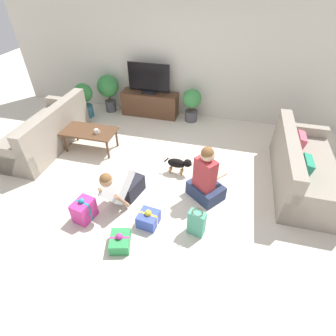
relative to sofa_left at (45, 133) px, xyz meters
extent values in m
plane|color=beige|center=(2.39, -0.54, -0.30)|extent=(16.00, 16.00, 0.00)
cube|color=beige|center=(2.39, 2.09, 1.00)|extent=(8.40, 0.06, 2.60)
cube|color=gray|center=(-0.06, 0.00, -0.08)|extent=(0.91, 2.04, 0.43)
cube|color=gray|center=(0.30, 0.00, 0.34)|extent=(0.20, 2.04, 0.42)
cube|color=gray|center=(-0.06, 0.94, 0.01)|extent=(0.91, 0.16, 0.61)
cube|color=gray|center=(-0.06, -0.94, 0.01)|extent=(0.91, 0.16, 0.61)
cube|color=#EACC4C|center=(0.10, 0.35, 0.28)|extent=(0.18, 0.34, 0.32)
cube|color=#9E4293|center=(0.10, -0.35, 0.28)|extent=(0.18, 0.34, 0.32)
cube|color=gray|center=(4.84, 0.05, -0.08)|extent=(0.91, 2.04, 0.43)
cube|color=gray|center=(4.48, 0.05, 0.34)|extent=(0.20, 2.04, 0.42)
cube|color=gray|center=(4.84, -0.89, 0.01)|extent=(0.91, 0.16, 0.61)
cube|color=gray|center=(4.84, 0.99, 0.01)|extent=(0.91, 0.16, 0.61)
cube|color=#288E6B|center=(4.69, -0.29, 0.28)|extent=(0.18, 0.34, 0.32)
cube|color=#E5566B|center=(4.69, 0.40, 0.28)|extent=(0.18, 0.34, 0.32)
cube|color=brown|center=(0.91, 0.12, 0.11)|extent=(1.02, 0.55, 0.03)
cylinder|color=brown|center=(0.46, -0.09, -0.10)|extent=(0.04, 0.04, 0.39)
cylinder|color=brown|center=(1.37, -0.09, -0.10)|extent=(0.04, 0.04, 0.39)
cylinder|color=brown|center=(0.46, 0.34, -0.10)|extent=(0.04, 0.04, 0.39)
cylinder|color=brown|center=(1.37, 0.34, -0.10)|extent=(0.04, 0.04, 0.39)
cube|color=brown|center=(1.61, 1.82, -0.02)|extent=(1.33, 0.40, 0.56)
cube|color=black|center=(1.61, 1.82, 0.28)|extent=(0.34, 0.20, 0.05)
cube|color=black|center=(1.61, 1.82, 0.62)|extent=(0.96, 0.03, 0.63)
cylinder|color=#4C4C51|center=(0.59, 1.77, -0.16)|extent=(0.25, 0.25, 0.27)
cylinder|color=brown|center=(0.59, 1.77, 0.05)|extent=(0.05, 0.05, 0.15)
sphere|color=#337F3D|center=(0.59, 1.77, 0.34)|extent=(0.51, 0.51, 0.51)
cylinder|color=#4C4C51|center=(2.62, 1.77, -0.17)|extent=(0.29, 0.29, 0.25)
cylinder|color=brown|center=(2.62, 1.77, 0.01)|extent=(0.05, 0.05, 0.13)
sphere|color=#3D8E47|center=(2.62, 1.77, 0.25)|extent=(0.42, 0.42, 0.42)
cylinder|color=#336B84|center=(0.14, 1.37, -0.16)|extent=(0.31, 0.31, 0.27)
cylinder|color=brown|center=(0.14, 1.37, 0.04)|extent=(0.06, 0.06, 0.13)
sphere|color=#337F3D|center=(0.14, 1.37, 0.29)|extent=(0.43, 0.43, 0.43)
cube|color=#23232D|center=(2.12, -0.90, -0.16)|extent=(0.39, 0.50, 0.28)
cube|color=white|center=(2.05, -1.19, 0.15)|extent=(0.44, 0.59, 0.48)
sphere|color=tan|center=(2.00, -1.38, 0.37)|extent=(0.18, 0.18, 0.18)
sphere|color=brown|center=(2.00, -1.38, 0.40)|extent=(0.16, 0.16, 0.16)
cylinder|color=tan|center=(1.88, -1.25, -0.05)|extent=(0.13, 0.29, 0.43)
cylinder|color=tan|center=(2.16, -1.32, -0.05)|extent=(0.13, 0.29, 0.43)
cube|color=#283351|center=(3.30, -0.65, -0.18)|extent=(0.66, 0.63, 0.24)
cube|color=#AD3338|center=(3.27, -0.70, 0.20)|extent=(0.38, 0.35, 0.51)
sphere|color=beige|center=(3.27, -0.69, 0.55)|extent=(0.20, 0.20, 0.20)
sphere|color=brown|center=(3.27, -0.70, 0.58)|extent=(0.19, 0.19, 0.19)
cylinder|color=beige|center=(3.49, -0.62, 0.12)|extent=(0.20, 0.24, 0.06)
cylinder|color=beige|center=(3.29, -0.46, 0.12)|extent=(0.20, 0.24, 0.06)
ellipsoid|color=black|center=(2.72, -0.19, -0.09)|extent=(0.33, 0.16, 0.17)
sphere|color=black|center=(2.92, -0.19, -0.05)|extent=(0.14, 0.14, 0.14)
sphere|color=olive|center=(2.97, -0.20, -0.06)|extent=(0.06, 0.06, 0.06)
cylinder|color=black|center=(2.53, -0.18, -0.06)|extent=(0.10, 0.03, 0.11)
cylinder|color=olive|center=(2.82, -0.24, -0.24)|extent=(0.04, 0.04, 0.12)
cylinder|color=olive|center=(2.82, -0.15, -0.24)|extent=(0.04, 0.04, 0.12)
cylinder|color=olive|center=(2.62, -0.23, -0.24)|extent=(0.04, 0.04, 0.12)
cylinder|color=olive|center=(2.62, -0.14, -0.24)|extent=(0.04, 0.04, 0.12)
cube|color=#CC3389|center=(1.65, -1.55, -0.14)|extent=(0.29, 0.36, 0.32)
cube|color=teal|center=(1.65, -1.55, -0.14)|extent=(0.24, 0.08, 0.33)
sphere|color=teal|center=(1.65, -1.55, 0.05)|extent=(0.08, 0.08, 0.08)
cube|color=#2D934C|center=(2.34, -1.87, -0.22)|extent=(0.33, 0.38, 0.16)
cube|color=#CC3389|center=(2.34, -1.87, -0.22)|extent=(0.26, 0.10, 0.17)
sphere|color=#CC3389|center=(2.34, -1.87, -0.11)|extent=(0.09, 0.09, 0.09)
cube|color=#3D51BC|center=(2.59, -1.42, -0.20)|extent=(0.31, 0.31, 0.20)
cube|color=yellow|center=(2.59, -1.42, -0.20)|extent=(0.28, 0.06, 0.20)
sphere|color=yellow|center=(2.59, -1.42, -0.07)|extent=(0.10, 0.10, 0.10)
cube|color=#4CA384|center=(3.28, -1.41, -0.10)|extent=(0.25, 0.18, 0.40)
torus|color=#4C3823|center=(3.28, -1.41, 0.13)|extent=(0.18, 0.18, 0.01)
cylinder|color=silver|center=(1.11, 0.06, 0.17)|extent=(0.08, 0.08, 0.09)
torus|color=silver|center=(1.16, 0.06, 0.17)|extent=(0.06, 0.01, 0.06)
camera|label=1|loc=(3.47, -3.73, 2.73)|focal=28.00mm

